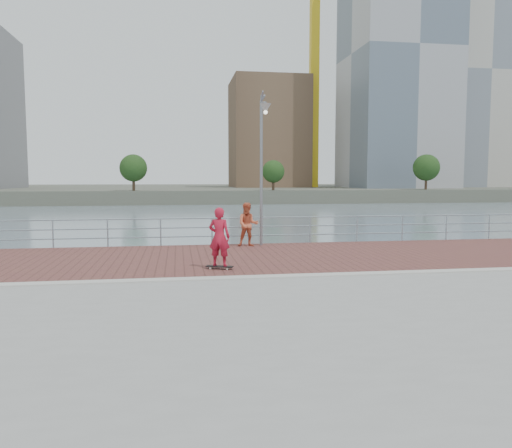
{
  "coord_description": "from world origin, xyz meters",
  "views": [
    {
      "loc": [
        -2.39,
        -13.18,
        2.72
      ],
      "look_at": [
        0.0,
        2.0,
        1.3
      ],
      "focal_mm": 35.0,
      "sensor_mm": 36.0,
      "label": 1
    }
  ],
  "objects": [
    {
      "name": "concrete_lane",
      "position": [
        0.0,
        -8.6,
        0.01
      ],
      "size": [
        40.0,
        16.8,
        0.02
      ],
      "primitive_type": "cube",
      "color": "#9E9E9B",
      "rests_on": "seawall"
    },
    {
      "name": "water",
      "position": [
        0.0,
        0.0,
        -2.0
      ],
      "size": [
        400.0,
        400.0,
        0.0
      ],
      "primitive_type": "plane",
      "color": "slate",
      "rests_on": "ground"
    },
    {
      "name": "skyline",
      "position": [
        29.19,
        104.23,
        23.96
      ],
      "size": [
        233.0,
        41.0,
        60.55
      ],
      "color": "#ADA38E",
      "rests_on": "far_shore"
    },
    {
      "name": "skateboard",
      "position": [
        -1.19,
        1.46,
        0.09
      ],
      "size": [
        0.83,
        0.48,
        0.09
      ],
      "rotation": [
        0.0,
        0.0,
        -0.35
      ],
      "color": "black",
      "rests_on": "brick_lane"
    },
    {
      "name": "curb",
      "position": [
        0.0,
        0.0,
        0.03
      ],
      "size": [
        40.0,
        0.4,
        0.06
      ],
      "primitive_type": "cube",
      "color": "#B7B5AD",
      "rests_on": "seawall"
    },
    {
      "name": "tower_crane",
      "position": [
        27.36,
        104.0,
        33.5
      ],
      "size": [
        47.0,
        2.0,
        50.7
      ],
      "color": "gold",
      "rests_on": "far_shore"
    },
    {
      "name": "brick_lane",
      "position": [
        0.0,
        3.6,
        0.01
      ],
      "size": [
        40.0,
        6.8,
        0.02
      ],
      "primitive_type": "cube",
      "color": "brown",
      "rests_on": "seawall"
    },
    {
      "name": "far_shore",
      "position": [
        0.0,
        122.5,
        -0.75
      ],
      "size": [
        320.0,
        95.0,
        2.5
      ],
      "primitive_type": "cube",
      "color": "#4C5142",
      "rests_on": "ground"
    },
    {
      "name": "street_lamp",
      "position": [
        0.92,
        6.08,
        4.12
      ],
      "size": [
        0.42,
        1.23,
        5.79
      ],
      "color": "slate",
      "rests_on": "brick_lane"
    },
    {
      "name": "bystander",
      "position": [
        0.35,
        6.27,
        0.89
      ],
      "size": [
        0.91,
        0.74,
        1.73
      ],
      "primitive_type": "imported",
      "rotation": [
        0.0,
        0.0,
        -0.11
      ],
      "color": "#D5623E",
      "rests_on": "brick_lane"
    },
    {
      "name": "seawall",
      "position": [
        0.0,
        -5.0,
        -1.0
      ],
      "size": [
        40.0,
        24.0,
        2.0
      ],
      "primitive_type": "cube",
      "color": "gray",
      "rests_on": "ground"
    },
    {
      "name": "shoreline_trees",
      "position": [
        -11.93,
        77.0,
        4.58
      ],
      "size": [
        110.15,
        5.2,
        6.94
      ],
      "color": "#473323",
      "rests_on": "far_shore"
    },
    {
      "name": "guardrail",
      "position": [
        0.0,
        7.0,
        0.69
      ],
      "size": [
        39.06,
        0.06,
        1.13
      ],
      "color": "#8C9EA8",
      "rests_on": "brick_lane"
    },
    {
      "name": "skateboarder",
      "position": [
        -1.19,
        1.46,
        0.98
      ],
      "size": [
        0.75,
        0.62,
        1.76
      ],
      "primitive_type": "imported",
      "rotation": [
        0.0,
        0.0,
        2.79
      ],
      "color": "#B2172E",
      "rests_on": "skateboard"
    }
  ]
}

